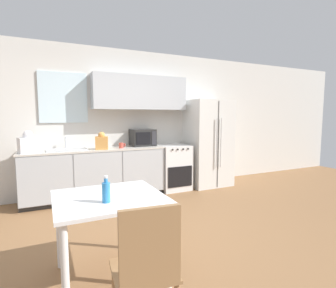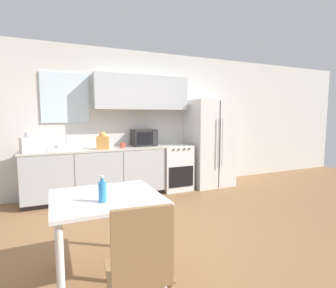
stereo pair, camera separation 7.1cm
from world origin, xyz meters
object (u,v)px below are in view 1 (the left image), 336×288
object	(u,v)px
oven_range	(173,167)
microwave	(143,138)
drink_bottle	(106,192)
coffee_mug	(122,145)
dining_chair_near	(147,265)
dining_table	(110,209)
refrigerator	(208,143)

from	to	relation	value
oven_range	microwave	world-z (taller)	microwave
microwave	drink_bottle	distance (m)	2.91
coffee_mug	drink_bottle	world-z (taller)	coffee_mug
dining_chair_near	dining_table	bearing A→B (deg)	99.64
microwave	dining_table	xyz separation A→B (m)	(-1.20, -2.47, -0.41)
oven_range	coffee_mug	bearing A→B (deg)	-173.94
microwave	drink_bottle	xyz separation A→B (m)	(-1.26, -2.62, -0.20)
dining_table	dining_chair_near	size ratio (longest dim) A/B	0.99
coffee_mug	drink_bottle	distance (m)	2.54
oven_range	microwave	size ratio (longest dim) A/B	2.04
oven_range	coffee_mug	distance (m)	1.18
refrigerator	dining_table	distance (m)	3.52
dining_chair_near	drink_bottle	xyz separation A→B (m)	(-0.10, 0.65, 0.30)
oven_range	drink_bottle	world-z (taller)	drink_bottle
refrigerator	dining_chair_near	bearing A→B (deg)	-129.23
microwave	dining_chair_near	distance (m)	3.51
oven_range	drink_bottle	xyz separation A→B (m)	(-1.86, -2.52, 0.40)
coffee_mug	microwave	bearing A→B (deg)	24.05
drink_bottle	refrigerator	bearing A→B (deg)	43.02
microwave	coffee_mug	bearing A→B (deg)	-155.95
microwave	drink_bottle	world-z (taller)	microwave
dining_chair_near	drink_bottle	bearing A→B (deg)	105.36
oven_range	refrigerator	xyz separation A→B (m)	(0.81, -0.03, 0.45)
microwave	refrigerator	bearing A→B (deg)	-5.17
coffee_mug	dining_chair_near	xyz separation A→B (m)	(-0.69, -3.06, -0.40)
oven_range	refrigerator	bearing A→B (deg)	-2.22
microwave	dining_chair_near	size ratio (longest dim) A/B	0.47
microwave	oven_range	bearing A→B (deg)	-9.15
oven_range	coffee_mug	world-z (taller)	coffee_mug
refrigerator	dining_table	xyz separation A→B (m)	(-2.61, -2.34, -0.26)
dining_chair_near	oven_range	bearing A→B (deg)	67.39
oven_range	dining_chair_near	xyz separation A→B (m)	(-1.75, -3.17, 0.09)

